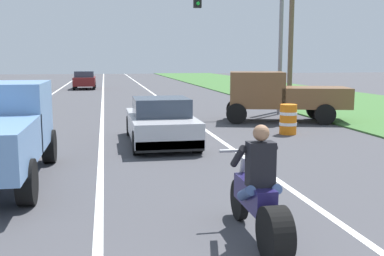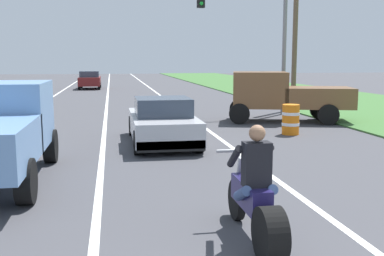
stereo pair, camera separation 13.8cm
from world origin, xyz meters
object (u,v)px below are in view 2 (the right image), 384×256
at_px(motorcycle_with_rider, 256,200).
at_px(sports_car_silver, 162,122).
at_px(traffic_light_mast_near, 257,25).
at_px(distant_car_far_ahead, 90,80).
at_px(pickup_truck_right_shoulder_brown, 283,94).
at_px(construction_barrel_nearest, 291,119).

xyz_separation_m(motorcycle_with_rider, sports_car_silver, (-0.42, 7.74, 0.04)).
bearing_deg(sports_car_silver, traffic_light_mast_near, 52.84).
xyz_separation_m(motorcycle_with_rider, traffic_light_mast_near, (4.47, 14.19, 3.38)).
relative_size(motorcycle_with_rider, distant_car_far_ahead, 0.55).
distance_m(sports_car_silver, distant_car_far_ahead, 27.04).
height_order(pickup_truck_right_shoulder_brown, construction_barrel_nearest, pickup_truck_right_shoulder_brown).
xyz_separation_m(pickup_truck_right_shoulder_brown, distant_car_far_ahead, (-8.54, 22.78, -0.33)).
relative_size(pickup_truck_right_shoulder_brown, traffic_light_mast_near, 0.86).
bearing_deg(distant_car_far_ahead, traffic_light_mast_near, -68.23).
distance_m(pickup_truck_right_shoulder_brown, traffic_light_mast_near, 3.75).
height_order(motorcycle_with_rider, traffic_light_mast_near, traffic_light_mast_near).
height_order(motorcycle_with_rider, sports_car_silver, motorcycle_with_rider).
xyz_separation_m(sports_car_silver, construction_barrel_nearest, (4.37, 0.93, -0.13)).
height_order(pickup_truck_right_shoulder_brown, traffic_light_mast_near, traffic_light_mast_near).
distance_m(motorcycle_with_rider, construction_barrel_nearest, 9.53).
distance_m(pickup_truck_right_shoulder_brown, distant_car_far_ahead, 24.33).
height_order(pickup_truck_right_shoulder_brown, distant_car_far_ahead, pickup_truck_right_shoulder_brown).
distance_m(pickup_truck_right_shoulder_brown, construction_barrel_nearest, 3.31).
relative_size(traffic_light_mast_near, construction_barrel_nearest, 6.00).
bearing_deg(construction_barrel_nearest, traffic_light_mast_near, 84.61).
bearing_deg(traffic_light_mast_near, sports_car_silver, -127.16).
xyz_separation_m(sports_car_silver, pickup_truck_right_shoulder_brown, (5.28, 4.06, 0.48)).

